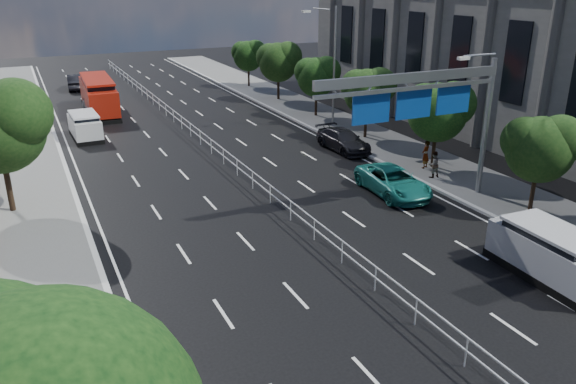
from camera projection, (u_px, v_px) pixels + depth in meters
ground at (446, 351)px, 17.52m from camera, size 160.00×160.00×0.00m
median_fence at (215, 149)px, 36.28m from camera, size 0.05×85.00×1.02m
toilet_sign at (59, 374)px, 12.05m from camera, size 1.62×0.18×4.34m
overhead_gantry at (428, 97)px, 26.69m from camera, size 10.24×0.38×7.45m
streetlight_far at (331, 59)px, 41.78m from camera, size 2.78×2.40×9.00m
civic_hall at (506, 41)px, 43.36m from camera, size 14.40×36.00×14.35m
far_tree_c at (541, 146)px, 26.70m from camera, size 3.52×3.28×4.94m
far_tree_d at (439, 109)px, 32.92m from camera, size 3.85×3.59×5.34m
far_tree_e at (368, 90)px, 39.29m from camera, size 3.63×3.38×5.13m
far_tree_f at (317, 75)px, 45.63m from camera, size 3.52×3.28×5.02m
far_tree_g at (279, 60)px, 51.85m from camera, size 3.96×3.69×5.45m
far_tree_h at (249, 54)px, 58.28m from camera, size 3.41×3.18×4.91m
white_minivan at (85, 126)px, 40.30m from camera, size 1.98×4.33×1.86m
red_bus at (98, 94)px, 48.05m from camera, size 2.72×9.96×2.95m
near_car_silver at (96, 102)px, 48.36m from camera, size 2.01×4.87×1.65m
near_car_dark at (76, 82)px, 58.08m from camera, size 1.93×4.81×1.55m
silver_minivan at (551, 254)px, 21.53m from camera, size 2.25×4.95×2.03m
parked_car_teal at (393, 181)px, 29.99m from camera, size 2.71×5.27×1.42m
parked_car_dark at (343, 140)px, 37.64m from camera, size 2.15×4.84×1.38m
pedestrian_a at (426, 154)px, 33.62m from camera, size 0.73×0.63×1.69m
pedestrian_b at (433, 164)px, 32.06m from camera, size 0.77×0.61×1.55m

